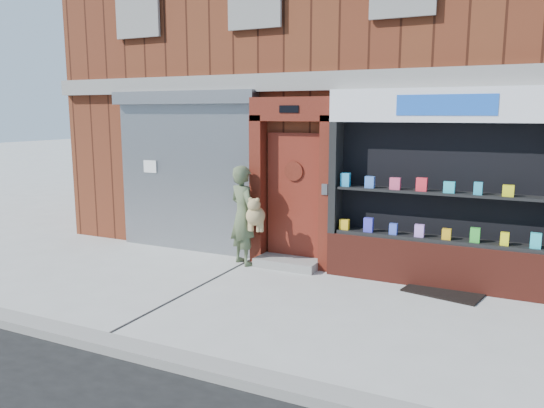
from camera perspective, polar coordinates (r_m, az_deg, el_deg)
The scene contains 8 objects.
ground at distance 7.49m, azimuth 1.63°, elevation -10.83°, with size 80.00×80.00×0.00m, color #9E9E99.
curb at distance 5.74m, azimuth -7.62°, elevation -16.99°, with size 60.00×0.30×0.12m, color gray.
building at distance 12.80m, azimuth 13.22°, elevation 15.63°, with size 12.00×8.16×8.00m.
shutter_bay at distance 10.23m, azimuth -9.33°, elevation 4.50°, with size 3.10×0.30×3.04m.
red_door_bay at distance 9.10m, azimuth 2.17°, elevation 2.32°, with size 1.52×0.58×2.90m.
pharmacy_bay at distance 8.39m, azimuth 17.85°, elevation 0.63°, with size 3.50×0.41×3.00m.
woman at distance 9.23m, azimuth -2.99°, elevation -1.21°, with size 0.87×0.67×1.74m.
doormat at distance 8.43m, azimuth 18.10°, elevation -8.86°, with size 1.09×0.76×0.03m, color black.
Camera 1 is at (2.87, -6.40, 2.63)m, focal length 35.00 mm.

